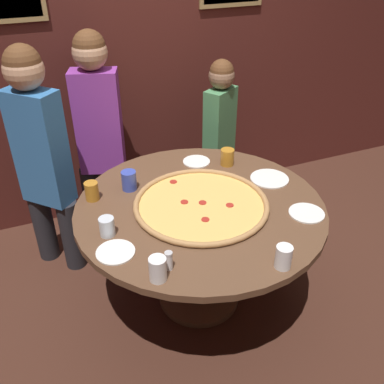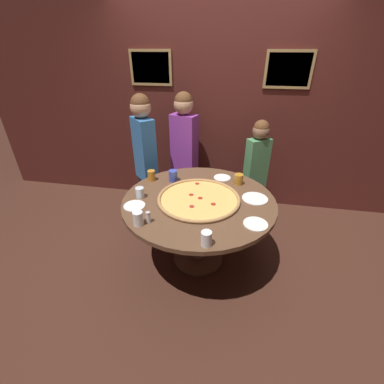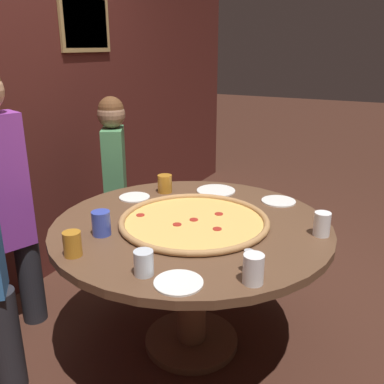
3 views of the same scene
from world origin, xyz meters
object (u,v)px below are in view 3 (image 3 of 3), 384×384
(dining_table, at_px, (191,249))
(diner_side_right, at_px, (115,175))
(white_plate_left_side, at_px, (216,191))
(white_plate_right_side, at_px, (179,283))
(drink_cup_by_shaker, at_px, (165,184))
(giant_pizza, at_px, (194,221))
(condiment_shaker, at_px, (248,261))
(drink_cup_near_right, at_px, (253,269))
(drink_cup_centre_back, at_px, (72,244))
(drink_cup_near_left, at_px, (101,223))
(drink_cup_beside_pizza, at_px, (322,224))
(drink_cup_far_left, at_px, (144,263))
(white_plate_near_front, at_px, (279,201))
(white_plate_beside_cup, at_px, (135,197))

(dining_table, relative_size, diner_side_right, 1.11)
(white_plate_left_side, relative_size, white_plate_right_side, 1.25)
(drink_cup_by_shaker, distance_m, white_plate_left_side, 0.32)
(giant_pizza, relative_size, white_plate_left_side, 3.21)
(condiment_shaker, distance_m, diner_side_right, 1.61)
(dining_table, bearing_deg, drink_cup_near_right, -130.97)
(drink_cup_centre_back, relative_size, condiment_shaker, 1.13)
(drink_cup_near_left, height_order, drink_cup_by_shaker, drink_cup_near_left)
(white_plate_left_side, bearing_deg, drink_cup_by_shaker, 120.25)
(drink_cup_beside_pizza, height_order, drink_cup_by_shaker, drink_cup_beside_pizza)
(dining_table, distance_m, diner_side_right, 1.07)
(giant_pizza, distance_m, drink_cup_near_right, 0.62)
(drink_cup_far_left, height_order, drink_cup_by_shaker, drink_cup_by_shaker)
(dining_table, height_order, drink_cup_beside_pizza, drink_cup_beside_pizza)
(dining_table, xyz_separation_m, white_plate_left_side, (0.51, 0.09, 0.15))
(drink_cup_far_left, bearing_deg, condiment_shaker, -60.69)
(drink_cup_near_right, xyz_separation_m, white_plate_right_side, (-0.13, 0.25, -0.06))
(giant_pizza, xyz_separation_m, drink_cup_near_left, (-0.32, 0.33, 0.05))
(drink_cup_beside_pizza, relative_size, white_plate_near_front, 0.59)
(drink_cup_near_left, height_order, drink_cup_centre_back, drink_cup_near_left)
(drink_cup_centre_back, distance_m, white_plate_left_side, 1.08)
(drink_cup_near_left, relative_size, white_plate_beside_cup, 0.65)
(drink_cup_beside_pizza, relative_size, diner_side_right, 0.09)
(dining_table, relative_size, drink_cup_near_right, 11.99)
(drink_cup_beside_pizza, bearing_deg, white_plate_right_side, 150.34)
(dining_table, relative_size, white_plate_beside_cup, 7.86)
(drink_cup_near_left, bearing_deg, drink_cup_centre_back, -173.51)
(white_plate_right_side, bearing_deg, drink_cup_far_left, 90.40)
(drink_cup_near_left, bearing_deg, giant_pizza, -45.77)
(drink_cup_far_left, height_order, drink_cup_centre_back, drink_cup_centre_back)
(drink_cup_near_left, xyz_separation_m, drink_cup_by_shaker, (0.68, 0.05, -0.00))
(white_plate_beside_cup, bearing_deg, white_plate_left_side, -48.93)
(white_plate_right_side, height_order, condiment_shaker, condiment_shaker)
(drink_cup_far_left, distance_m, white_plate_beside_cup, 0.91)
(drink_cup_near_right, bearing_deg, white_plate_right_side, 118.15)
(giant_pizza, bearing_deg, diner_side_right, 58.58)
(drink_cup_centre_back, relative_size, white_plate_near_front, 0.56)
(drink_cup_beside_pizza, height_order, diner_side_right, diner_side_right)
(giant_pizza, xyz_separation_m, condiment_shaker, (-0.34, -0.42, 0.04))
(drink_cup_beside_pizza, bearing_deg, drink_cup_by_shaker, 78.19)
(drink_cup_near_right, distance_m, white_plate_near_front, 0.93)
(giant_pizza, relative_size, condiment_shaker, 7.91)
(white_plate_left_side, bearing_deg, drink_cup_far_left, -171.32)
(diner_side_right, bearing_deg, drink_cup_near_left, 1.73)
(dining_table, xyz_separation_m, giant_pizza, (-0.00, -0.02, 0.16))
(giant_pizza, height_order, white_plate_right_side, giant_pizza)
(drink_cup_far_left, distance_m, condiment_shaker, 0.41)
(giant_pizza, bearing_deg, drink_cup_far_left, -174.27)
(giant_pizza, distance_m, drink_cup_far_left, 0.55)
(dining_table, relative_size, condiment_shaker, 14.66)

